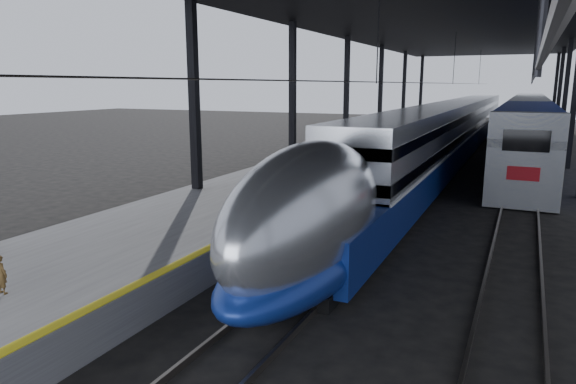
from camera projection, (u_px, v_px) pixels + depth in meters
The scene contains 8 objects.
ground at pixel (262, 265), 15.66m from camera, with size 160.00×160.00×0.00m, color black.
platform at pixel (354, 159), 34.75m from camera, with size 6.00×80.00×1.00m, color #4C4C4F.
yellow_strip at pixel (395, 153), 33.49m from camera, with size 0.30×80.00×0.01m, color gold.
rails at pixel (478, 173), 31.54m from camera, with size 6.52×80.00×0.16m.
canopy at pixel (444, 22), 30.76m from camera, with size 18.00×75.00×9.47m.
tgv_train at pixel (452, 133), 37.84m from camera, with size 2.89×65.20×4.14m.
second_train at pixel (528, 122), 46.08m from camera, with size 3.09×56.05×4.25m.
child at pixel (1, 274), 10.97m from camera, with size 0.31×0.21×0.86m, color #4C3619.
Camera 1 is at (6.97, -13.15, 5.41)m, focal length 32.00 mm.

